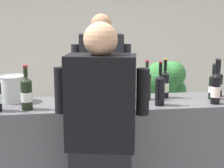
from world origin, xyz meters
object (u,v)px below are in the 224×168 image
(wine_bottle_3, at_px, (165,84))
(wine_bottle_9, at_px, (218,83))
(wine_bottle_8, at_px, (117,84))
(ice_bucket, at_px, (13,89))
(wine_bottle_1, at_px, (116,91))
(wine_bottle_2, at_px, (216,88))
(wine_glass, at_px, (129,87))
(wine_bottle_4, at_px, (147,84))
(person_guest, at_px, (101,155))
(wine_bottle_5, at_px, (27,93))
(person_server, at_px, (102,104))
(wine_bottle_0, at_px, (160,89))
(wine_bottle_7, at_px, (213,86))
(potted_shrub, at_px, (165,92))

(wine_bottle_3, xyz_separation_m, wine_bottle_9, (0.47, -0.01, -0.01))
(wine_bottle_3, xyz_separation_m, wine_bottle_8, (-0.41, -0.01, 0.01))
(wine_bottle_8, bearing_deg, ice_bucket, 177.57)
(wine_bottle_1, bearing_deg, wine_bottle_2, -2.64)
(wine_glass, bearing_deg, wine_bottle_3, 18.79)
(wine_bottle_8, distance_m, wine_glass, 0.13)
(wine_bottle_3, relative_size, wine_bottle_4, 1.02)
(wine_bottle_1, xyz_separation_m, person_guest, (-0.16, -0.47, -0.32))
(wine_bottle_9, bearing_deg, wine_bottle_5, -172.08)
(wine_bottle_8, xyz_separation_m, person_server, (-0.08, 0.51, -0.30))
(wine_bottle_3, bearing_deg, wine_bottle_0, -114.57)
(wine_bottle_4, distance_m, person_guest, 0.85)
(wine_bottle_2, distance_m, wine_glass, 0.69)
(wine_bottle_2, height_order, person_server, person_server)
(wine_bottle_0, xyz_separation_m, wine_bottle_3, (0.11, 0.24, -0.01))
(wine_bottle_3, distance_m, wine_glass, 0.35)
(wine_bottle_8, bearing_deg, wine_bottle_7, -6.62)
(ice_bucket, bearing_deg, person_server, 31.70)
(wine_bottle_4, relative_size, wine_bottle_5, 0.99)
(person_guest, bearing_deg, wine_bottle_2, 24.57)
(wine_bottle_3, height_order, person_guest, person_guest)
(ice_bucket, bearing_deg, wine_glass, -8.40)
(wine_bottle_5, xyz_separation_m, person_guest, (0.51, -0.46, -0.32))
(wine_bottle_4, bearing_deg, wine_bottle_9, 3.33)
(wine_glass, bearing_deg, wine_bottle_7, 0.66)
(wine_bottle_1, xyz_separation_m, person_server, (-0.04, 0.71, -0.29))
(wine_bottle_3, relative_size, wine_bottle_9, 1.04)
(wine_bottle_0, xyz_separation_m, person_guest, (-0.51, -0.45, -0.33))
(wine_bottle_9, distance_m, ice_bucket, 1.74)
(wine_bottle_5, relative_size, person_server, 0.20)
(wine_bottle_5, distance_m, ice_bucket, 0.29)
(wine_bottle_4, xyz_separation_m, potted_shrub, (0.53, 1.21, -0.35))
(wine_bottle_2, xyz_separation_m, potted_shrub, (0.02, 1.42, -0.34))
(wine_bottle_1, relative_size, potted_shrub, 0.28)
(ice_bucket, bearing_deg, wine_bottle_1, -16.46)
(wine_bottle_0, relative_size, wine_bottle_7, 1.14)
(wine_bottle_2, bearing_deg, wine_bottle_7, 72.92)
(wine_bottle_0, xyz_separation_m, wine_bottle_2, (0.45, -0.01, -0.00))
(wine_bottle_1, bearing_deg, ice_bucket, 163.54)
(wine_bottle_5, relative_size, ice_bucket, 1.55)
(wine_bottle_3, xyz_separation_m, wine_bottle_7, (0.39, -0.11, -0.01))
(wine_bottle_7, distance_m, wine_glass, 0.72)
(wine_bottle_2, xyz_separation_m, wine_bottle_7, (0.05, 0.15, -0.02))
(wine_bottle_5, distance_m, person_guest, 0.76)
(wine_bottle_1, distance_m, wine_bottle_4, 0.33)
(wine_glass, xyz_separation_m, person_server, (-0.16, 0.61, -0.29))
(wine_bottle_9, bearing_deg, wine_bottle_7, -132.09)
(wine_bottle_4, relative_size, person_server, 0.19)
(wine_bottle_2, relative_size, ice_bucket, 1.68)
(wine_bottle_1, relative_size, ice_bucket, 1.52)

